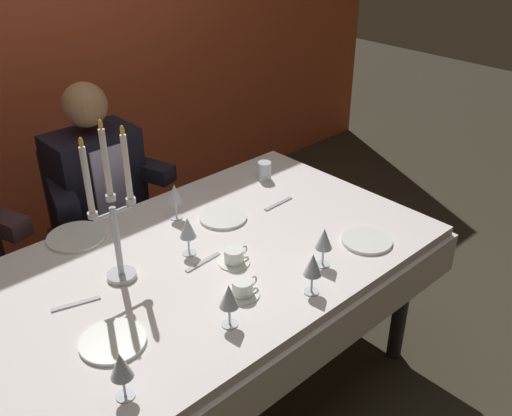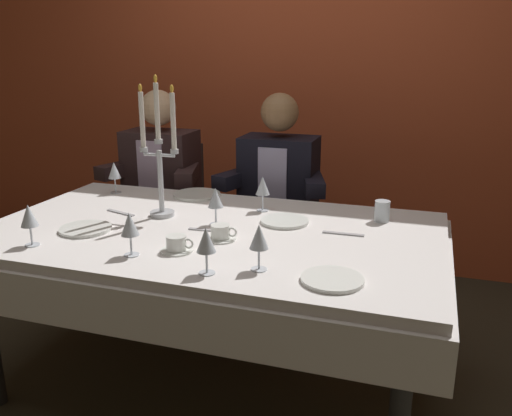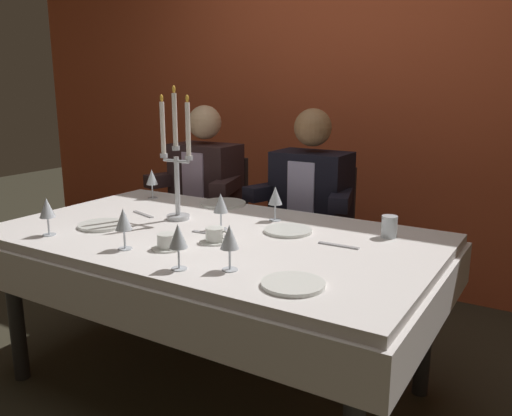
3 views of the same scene
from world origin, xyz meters
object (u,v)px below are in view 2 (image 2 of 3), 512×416
(dinner_plate_3, at_px, (332,279))
(dinner_plate_0, at_px, (285,221))
(dinner_plate_2, at_px, (197,195))
(coffee_cup_1, at_px, (221,233))
(water_tumbler_0, at_px, (382,211))
(dining_table, at_px, (211,255))
(wine_glass_0, at_px, (263,187))
(wine_glass_5, at_px, (130,225))
(wine_glass_6, at_px, (259,238))
(seated_diner_1, at_px, (279,183))
(candelabra, at_px, (159,159))
(wine_glass_1, at_px, (114,171))
(wine_glass_2, at_px, (206,241))
(wine_glass_3, at_px, (29,217))
(coffee_cup_0, at_px, (177,244))
(seated_diner_0, at_px, (162,174))
(dinner_plate_1, at_px, (86,229))
(wine_glass_4, at_px, (215,199))

(dinner_plate_3, bearing_deg, dinner_plate_0, 119.44)
(dinner_plate_2, xyz_separation_m, coffee_cup_1, (0.36, -0.58, 0.02))
(water_tumbler_0, xyz_separation_m, coffee_cup_1, (-0.58, -0.44, -0.02))
(dinner_plate_2, bearing_deg, water_tumbler_0, -8.21)
(dining_table, xyz_separation_m, wine_glass_0, (0.13, 0.32, 0.24))
(wine_glass_5, distance_m, wine_glass_6, 0.49)
(dining_table, bearing_deg, water_tumbler_0, 26.23)
(dinner_plate_2, bearing_deg, wine_glass_5, -82.22)
(dining_table, bearing_deg, seated_diner_1, 86.76)
(candelabra, xyz_separation_m, wine_glass_5, (0.12, -0.47, -0.14))
(wine_glass_1, bearing_deg, wine_glass_5, -54.34)
(dinner_plate_0, xyz_separation_m, wine_glass_2, (-0.10, -0.61, 0.11))
(dinner_plate_3, bearing_deg, wine_glass_3, -178.63)
(wine_glass_3, bearing_deg, dinner_plate_0, 33.99)
(wine_glass_2, bearing_deg, seated_diner_1, 95.17)
(dinner_plate_0, distance_m, water_tumbler_0, 0.43)
(wine_glass_1, bearing_deg, seated_diner_1, 33.20)
(dining_table, distance_m, coffee_cup_0, 0.32)
(wine_glass_1, distance_m, seated_diner_1, 0.91)
(dining_table, distance_m, seated_diner_1, 0.89)
(dinner_plate_3, distance_m, wine_glass_5, 0.75)
(seated_diner_0, relative_size, seated_diner_1, 1.00)
(dinner_plate_0, bearing_deg, dinner_plate_1, -154.84)
(dinner_plate_2, height_order, wine_glass_6, wine_glass_6)
(dinner_plate_2, bearing_deg, dinner_plate_0, -27.99)
(wine_glass_4, height_order, wine_glass_6, same)
(wine_glass_0, height_order, coffee_cup_1, wine_glass_0)
(dinner_plate_1, xyz_separation_m, wine_glass_3, (-0.09, -0.22, 0.11))
(candelabra, height_order, water_tumbler_0, candelabra)
(coffee_cup_1, bearing_deg, dinner_plate_1, -172.89)
(wine_glass_6, relative_size, coffee_cup_0, 1.24)
(dinner_plate_1, distance_m, dinner_plate_3, 1.09)
(wine_glass_5, bearing_deg, wine_glass_6, 1.95)
(wine_glass_3, distance_m, seated_diner_0, 1.29)
(wine_glass_5, height_order, coffee_cup_0, wine_glass_5)
(dinner_plate_3, height_order, water_tumbler_0, water_tumbler_0)
(dining_table, distance_m, wine_glass_0, 0.42)
(candelabra, height_order, wine_glass_1, candelabra)
(wine_glass_1, height_order, wine_glass_3, same)
(wine_glass_5, height_order, coffee_cup_1, wine_glass_5)
(wine_glass_1, bearing_deg, dinner_plate_3, -30.59)
(dinner_plate_1, bearing_deg, dinner_plate_0, 25.16)
(coffee_cup_0, height_order, coffee_cup_1, same)
(candelabra, relative_size, wine_glass_4, 3.80)
(wine_glass_2, relative_size, seated_diner_0, 0.13)
(wine_glass_1, height_order, wine_glass_2, same)
(wine_glass_2, bearing_deg, coffee_cup_0, 140.17)
(wine_glass_3, height_order, coffee_cup_0, wine_glass_3)
(wine_glass_0, xyz_separation_m, coffee_cup_0, (-0.15, -0.60, -0.09))
(dinner_plate_0, bearing_deg, candelabra, -172.45)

